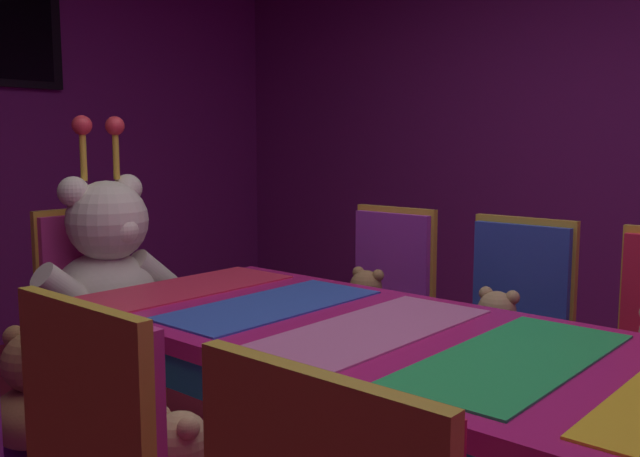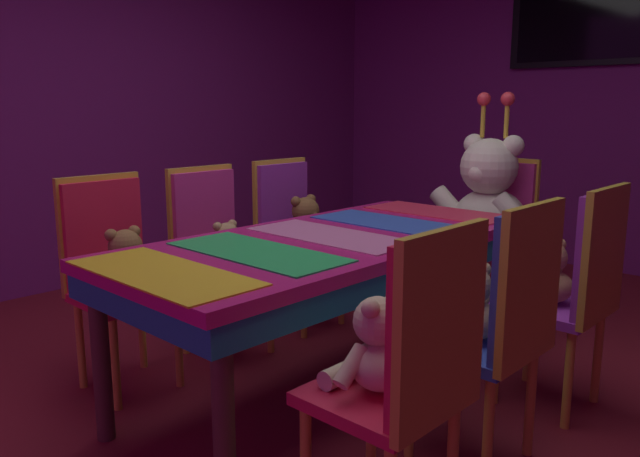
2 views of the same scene
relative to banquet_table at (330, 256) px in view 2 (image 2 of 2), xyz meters
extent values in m
plane|color=maroon|center=(0.00, 0.00, -0.65)|extent=(7.90, 7.90, 0.00)
cube|color=#721E72|center=(0.00, 3.20, 0.75)|extent=(5.20, 0.12, 2.80)
cube|color=#721E72|center=(-2.60, 0.00, 0.75)|extent=(0.12, 6.40, 2.80)
cube|color=#C61E72|center=(0.00, 0.00, 0.06)|extent=(0.90, 2.00, 0.05)
cube|color=teal|center=(0.00, 0.00, -0.01)|extent=(0.88, 1.96, 0.10)
cylinder|color=#4C3826|center=(0.38, 0.90, -0.31)|extent=(0.07, 0.07, 0.69)
cylinder|color=#4C3826|center=(0.38, -0.90, -0.31)|extent=(0.07, 0.07, 0.69)
cylinder|color=#4C3826|center=(-0.38, 0.90, -0.31)|extent=(0.07, 0.07, 0.69)
cylinder|color=#4C3826|center=(-0.38, -0.90, -0.31)|extent=(0.07, 0.07, 0.69)
cube|color=yellow|center=(0.00, -0.85, 0.09)|extent=(0.77, 0.32, 0.01)
cube|color=green|center=(0.00, -0.42, 0.09)|extent=(0.77, 0.32, 0.01)
cube|color=pink|center=(0.00, 0.00, 0.09)|extent=(0.77, 0.32, 0.01)
cube|color=blue|center=(0.00, 0.42, 0.09)|extent=(0.77, 0.32, 0.01)
cube|color=#E52D4C|center=(0.00, 0.85, 0.09)|extent=(0.77, 0.32, 0.01)
cube|color=red|center=(-0.73, -0.59, -0.21)|extent=(0.40, 0.40, 0.04)
cube|color=red|center=(-0.91, -0.59, 0.06)|extent=(0.05, 0.38, 0.50)
cube|color=gold|center=(-0.93, -0.59, 0.06)|extent=(0.03, 0.41, 0.55)
cylinder|color=gold|center=(-0.57, -0.43, -0.44)|extent=(0.04, 0.04, 0.42)
cylinder|color=gold|center=(-0.57, -0.75, -0.44)|extent=(0.04, 0.04, 0.42)
cylinder|color=gold|center=(-0.89, -0.43, -0.44)|extent=(0.04, 0.04, 0.42)
cylinder|color=gold|center=(-0.89, -0.75, -0.44)|extent=(0.04, 0.04, 0.42)
ellipsoid|color=olive|center=(-0.73, -0.59, -0.11)|extent=(0.19, 0.19, 0.15)
sphere|color=olive|center=(-0.71, -0.59, 0.03)|extent=(0.15, 0.15, 0.15)
sphere|color=#AE7747|center=(-0.66, -0.59, 0.02)|extent=(0.06, 0.06, 0.06)
sphere|color=olive|center=(-0.73, -0.53, 0.08)|extent=(0.06, 0.06, 0.06)
sphere|color=olive|center=(-0.73, -0.64, 0.08)|extent=(0.06, 0.06, 0.06)
cylinder|color=olive|center=(-0.69, -0.49, -0.09)|extent=(0.05, 0.13, 0.13)
cylinder|color=olive|center=(-0.69, -0.68, -0.09)|extent=(0.05, 0.13, 0.13)
cylinder|color=olive|center=(-0.61, -0.53, -0.16)|extent=(0.06, 0.14, 0.06)
cylinder|color=olive|center=(-0.61, -0.64, -0.16)|extent=(0.06, 0.14, 0.06)
cube|color=#CC338C|center=(-0.73, -0.01, -0.21)|extent=(0.40, 0.40, 0.04)
cube|color=#CC338C|center=(-0.91, -0.01, 0.06)|extent=(0.05, 0.38, 0.50)
cube|color=gold|center=(-0.93, -0.01, 0.06)|extent=(0.03, 0.41, 0.55)
cylinder|color=gold|center=(-0.57, 0.15, -0.44)|extent=(0.04, 0.04, 0.42)
cylinder|color=gold|center=(-0.57, -0.17, -0.44)|extent=(0.04, 0.04, 0.42)
cylinder|color=gold|center=(-0.89, 0.15, -0.44)|extent=(0.04, 0.04, 0.42)
cylinder|color=gold|center=(-0.89, -0.17, -0.44)|extent=(0.04, 0.04, 0.42)
ellipsoid|color=tan|center=(-0.73, -0.01, -0.12)|extent=(0.16, 0.16, 0.13)
sphere|color=tan|center=(-0.71, -0.01, -0.01)|extent=(0.13, 0.13, 0.13)
sphere|color=tan|center=(-0.67, -0.01, -0.02)|extent=(0.05, 0.05, 0.05)
sphere|color=tan|center=(-0.73, 0.04, 0.04)|extent=(0.05, 0.05, 0.05)
sphere|color=tan|center=(-0.73, -0.06, 0.04)|extent=(0.05, 0.05, 0.05)
cylinder|color=tan|center=(-0.69, 0.07, -0.11)|extent=(0.04, 0.11, 0.11)
cylinder|color=tan|center=(-0.69, -0.09, -0.11)|extent=(0.04, 0.11, 0.11)
cylinder|color=tan|center=(-0.62, 0.03, -0.16)|extent=(0.05, 0.12, 0.05)
cylinder|color=tan|center=(-0.62, -0.05, -0.16)|extent=(0.05, 0.12, 0.05)
cube|color=purple|center=(-0.75, 0.58, -0.21)|extent=(0.40, 0.40, 0.04)
cube|color=purple|center=(-0.93, 0.58, 0.06)|extent=(0.05, 0.38, 0.50)
cube|color=gold|center=(-0.95, 0.58, 0.06)|extent=(0.03, 0.41, 0.55)
cylinder|color=gold|center=(-0.59, 0.74, -0.44)|extent=(0.04, 0.04, 0.42)
cylinder|color=gold|center=(-0.59, 0.42, -0.44)|extent=(0.04, 0.04, 0.42)
cylinder|color=gold|center=(-0.91, 0.74, -0.44)|extent=(0.04, 0.04, 0.42)
cylinder|color=gold|center=(-0.91, 0.42, -0.44)|extent=(0.04, 0.04, 0.42)
ellipsoid|color=brown|center=(-0.75, 0.58, -0.10)|extent=(0.20, 0.20, 0.16)
sphere|color=brown|center=(-0.73, 0.58, 0.04)|extent=(0.16, 0.16, 0.16)
sphere|color=#99663C|center=(-0.67, 0.58, 0.03)|extent=(0.06, 0.06, 0.06)
sphere|color=brown|center=(-0.75, 0.64, 0.10)|extent=(0.06, 0.06, 0.06)
sphere|color=brown|center=(-0.75, 0.52, 0.10)|extent=(0.06, 0.06, 0.06)
cylinder|color=brown|center=(-0.71, 0.69, -0.09)|extent=(0.06, 0.14, 0.13)
cylinder|color=brown|center=(-0.71, 0.48, -0.09)|extent=(0.06, 0.14, 0.13)
cylinder|color=brown|center=(-0.62, 0.64, -0.16)|extent=(0.07, 0.15, 0.07)
cylinder|color=brown|center=(-0.62, 0.53, -0.16)|extent=(0.07, 0.15, 0.07)
cube|color=red|center=(0.74, -0.58, -0.21)|extent=(0.40, 0.40, 0.04)
cube|color=red|center=(0.92, -0.58, 0.06)|extent=(0.05, 0.38, 0.50)
cube|color=gold|center=(0.94, -0.58, 0.06)|extent=(0.03, 0.41, 0.55)
cylinder|color=gold|center=(0.58, -0.42, -0.44)|extent=(0.04, 0.04, 0.42)
ellipsoid|color=beige|center=(0.74, -0.58, -0.11)|extent=(0.19, 0.19, 0.15)
sphere|color=beige|center=(0.72, -0.58, 0.02)|extent=(0.15, 0.15, 0.15)
sphere|color=#FDDCAD|center=(0.67, -0.58, 0.01)|extent=(0.06, 0.06, 0.06)
sphere|color=beige|center=(0.74, -0.64, 0.08)|extent=(0.06, 0.06, 0.06)
sphere|color=beige|center=(0.74, -0.53, 0.08)|extent=(0.06, 0.06, 0.06)
cylinder|color=beige|center=(0.70, -0.67, -0.10)|extent=(0.05, 0.13, 0.12)
cylinder|color=beige|center=(0.70, -0.49, -0.10)|extent=(0.05, 0.13, 0.12)
cylinder|color=beige|center=(0.62, -0.63, -0.16)|extent=(0.06, 0.14, 0.06)
cylinder|color=beige|center=(0.62, -0.53, -0.16)|extent=(0.06, 0.14, 0.06)
cube|color=#2D47B2|center=(0.73, -0.02, -0.21)|extent=(0.40, 0.40, 0.04)
cube|color=#2D47B2|center=(0.91, -0.02, 0.06)|extent=(0.05, 0.38, 0.50)
cube|color=gold|center=(0.93, -0.02, 0.06)|extent=(0.03, 0.41, 0.55)
cylinder|color=gold|center=(0.89, 0.14, -0.44)|extent=(0.04, 0.04, 0.42)
cylinder|color=gold|center=(0.89, -0.18, -0.44)|extent=(0.04, 0.04, 0.42)
cylinder|color=gold|center=(0.57, 0.14, -0.44)|extent=(0.04, 0.04, 0.42)
cylinder|color=gold|center=(0.57, -0.18, -0.44)|extent=(0.04, 0.04, 0.42)
ellipsoid|color=tan|center=(0.73, -0.02, -0.12)|extent=(0.17, 0.17, 0.14)
sphere|color=tan|center=(0.71, -0.02, 0.01)|extent=(0.14, 0.14, 0.14)
sphere|color=tan|center=(0.66, -0.02, 0.00)|extent=(0.05, 0.05, 0.05)
sphere|color=tan|center=(0.73, -0.07, 0.06)|extent=(0.05, 0.05, 0.05)
sphere|color=tan|center=(0.73, 0.03, 0.06)|extent=(0.05, 0.05, 0.05)
cylinder|color=tan|center=(0.69, -0.11, -0.10)|extent=(0.05, 0.12, 0.12)
cylinder|color=tan|center=(0.69, 0.07, -0.10)|extent=(0.05, 0.12, 0.12)
cylinder|color=tan|center=(0.61, -0.06, -0.16)|extent=(0.06, 0.13, 0.06)
cylinder|color=tan|center=(0.61, 0.03, -0.16)|extent=(0.06, 0.13, 0.06)
cube|color=purple|center=(0.75, 0.60, -0.21)|extent=(0.40, 0.40, 0.04)
cube|color=purple|center=(0.93, 0.60, 0.06)|extent=(0.05, 0.38, 0.50)
cube|color=gold|center=(0.95, 0.60, 0.06)|extent=(0.03, 0.41, 0.55)
cylinder|color=gold|center=(0.91, 0.76, -0.44)|extent=(0.04, 0.04, 0.42)
cylinder|color=gold|center=(0.91, 0.44, -0.44)|extent=(0.04, 0.04, 0.42)
cylinder|color=gold|center=(0.59, 0.76, -0.44)|extent=(0.04, 0.04, 0.42)
cylinder|color=gold|center=(0.59, 0.44, -0.44)|extent=(0.04, 0.04, 0.42)
ellipsoid|color=#9E7247|center=(0.75, 0.60, -0.12)|extent=(0.17, 0.17, 0.14)
sphere|color=#9E7247|center=(0.73, 0.60, 0.01)|extent=(0.14, 0.14, 0.14)
sphere|color=tan|center=(0.69, 0.60, 0.00)|extent=(0.05, 0.05, 0.05)
sphere|color=#9E7247|center=(0.75, 0.54, 0.06)|extent=(0.05, 0.05, 0.05)
sphere|color=#9E7247|center=(0.75, 0.65, 0.06)|extent=(0.05, 0.05, 0.05)
cylinder|color=#9E7247|center=(0.71, 0.51, -0.10)|extent=(0.05, 0.12, 0.11)
cylinder|color=#9E7247|center=(0.71, 0.68, -0.10)|extent=(0.05, 0.12, 0.11)
cylinder|color=#9E7247|center=(0.64, 0.55, -0.16)|extent=(0.06, 0.13, 0.06)
cylinder|color=#9E7247|center=(0.64, 0.64, -0.16)|extent=(0.06, 0.13, 0.06)
cube|color=#CC338C|center=(0.00, 1.42, -0.21)|extent=(0.40, 0.40, 0.04)
cube|color=#CC338C|center=(0.00, 1.60, 0.06)|extent=(0.38, 0.05, 0.50)
cube|color=gold|center=(0.00, 1.62, 0.06)|extent=(0.41, 0.03, 0.55)
cylinder|color=gold|center=(0.16, 1.58, -0.44)|extent=(0.04, 0.04, 0.42)
cylinder|color=gold|center=(0.16, 1.26, -0.44)|extent=(0.04, 0.04, 0.42)
cylinder|color=gold|center=(-0.16, 1.58, -0.44)|extent=(0.04, 0.04, 0.42)
cylinder|color=gold|center=(-0.16, 1.26, -0.44)|extent=(0.04, 0.04, 0.42)
ellipsoid|color=silver|center=(0.00, 1.42, -0.01)|extent=(0.42, 0.42, 0.34)
sphere|color=silver|center=(0.00, 1.38, 0.29)|extent=(0.34, 0.34, 0.34)
sphere|color=white|center=(0.00, 1.27, 0.27)|extent=(0.13, 0.13, 0.13)
sphere|color=silver|center=(0.13, 1.42, 0.42)|extent=(0.13, 0.13, 0.13)
sphere|color=silver|center=(-0.13, 1.42, 0.42)|extent=(0.13, 0.13, 0.13)
cylinder|color=silver|center=(0.21, 1.33, 0.03)|extent=(0.30, 0.12, 0.28)
cylinder|color=silver|center=(-0.21, 1.33, 0.03)|extent=(0.30, 0.12, 0.28)
cylinder|color=silver|center=(0.11, 1.15, -0.12)|extent=(0.31, 0.14, 0.14)
cylinder|color=silver|center=(-0.11, 1.15, -0.12)|extent=(0.31, 0.14, 0.14)
cylinder|color=gold|center=(0.08, 1.42, 0.57)|extent=(0.03, 0.03, 0.22)
sphere|color=#E5333F|center=(0.08, 1.42, 0.69)|extent=(0.08, 0.08, 0.08)
cylinder|color=gold|center=(-0.08, 1.42, 0.57)|extent=(0.03, 0.03, 0.22)
sphere|color=#E5333F|center=(-0.08, 1.42, 0.69)|extent=(0.08, 0.08, 0.08)
cube|color=black|center=(0.00, 3.11, 1.40)|extent=(1.54, 0.05, 0.89)
cube|color=black|center=(0.00, 3.08, 1.40)|extent=(1.42, 0.01, 0.80)
camera|label=1|loc=(-1.56, -1.14, 0.62)|focal=38.71mm
camera|label=2|loc=(1.80, -1.98, 0.65)|focal=35.15mm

